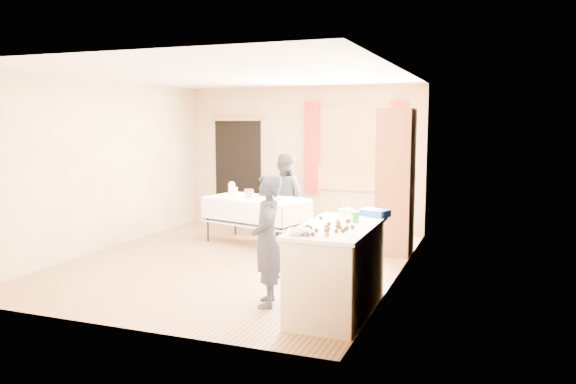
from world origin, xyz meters
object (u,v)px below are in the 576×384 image
at_px(counter, 337,269).
at_px(woman, 285,196).
at_px(cabinet, 396,182).
at_px(chair, 281,216).
at_px(girl, 267,240).
at_px(party_table, 256,216).

height_order(counter, woman, woman).
bearing_deg(cabinet, chair, 157.48).
bearing_deg(girl, party_table, -175.27).
height_order(cabinet, woman, cabinet).
xyz_separation_m(counter, girl, (-0.76, -0.07, 0.26)).
xyz_separation_m(counter, chair, (-2.07, 3.71, -0.16)).
distance_m(cabinet, chair, 2.48).
distance_m(cabinet, counter, 2.88).
xyz_separation_m(chair, girl, (1.31, -3.78, 0.42)).
relative_size(counter, chair, 1.58).
bearing_deg(chair, girl, -62.99).
height_order(counter, girl, girl).
distance_m(cabinet, girl, 3.02).
xyz_separation_m(party_table, chair, (0.04, 1.00, -0.15)).
relative_size(chair, girl, 0.69).
relative_size(party_table, girl, 1.28).
xyz_separation_m(cabinet, woman, (-1.94, 0.48, -0.36)).
height_order(cabinet, chair, cabinet).
bearing_deg(chair, party_table, -84.56).
height_order(counter, party_table, counter).
relative_size(girl, woman, 0.99).
bearing_deg(woman, girl, 126.32).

